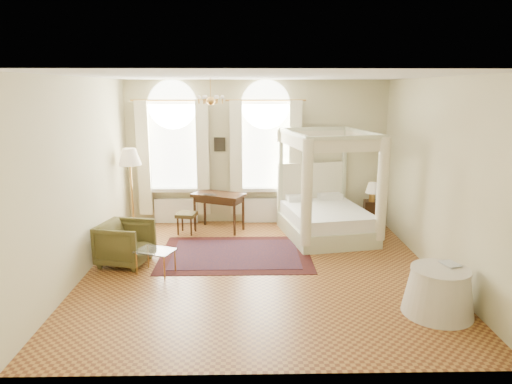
# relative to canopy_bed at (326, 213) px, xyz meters

# --- Properties ---
(ground) EXTENTS (6.00, 6.00, 0.00)m
(ground) POSITION_rel_canopy_bed_xyz_m (-1.46, -1.81, -0.51)
(ground) COLOR #9F6A2E
(ground) RESTS_ON ground
(room_walls) EXTENTS (6.00, 6.00, 6.00)m
(room_walls) POSITION_rel_canopy_bed_xyz_m (-1.46, -1.81, 1.47)
(room_walls) COLOR beige
(room_walls) RESTS_ON ground
(window_left) EXTENTS (1.62, 0.27, 3.29)m
(window_left) POSITION_rel_canopy_bed_xyz_m (-3.36, 1.06, 0.97)
(window_left) COLOR white
(window_left) RESTS_ON room_walls
(window_right) EXTENTS (1.62, 0.27, 3.29)m
(window_right) POSITION_rel_canopy_bed_xyz_m (-1.26, 1.06, 0.97)
(window_right) COLOR white
(window_right) RESTS_ON room_walls
(chandelier) EXTENTS (0.51, 0.45, 0.50)m
(chandelier) POSITION_rel_canopy_bed_xyz_m (-2.36, -0.61, 2.39)
(chandelier) COLOR #B1803B
(chandelier) RESTS_ON room_walls
(wall_pictures) EXTENTS (2.54, 0.03, 0.39)m
(wall_pictures) POSITION_rel_canopy_bed_xyz_m (-1.37, 1.16, 1.38)
(wall_pictures) COLOR black
(wall_pictures) RESTS_ON room_walls
(canopy_bed) EXTENTS (2.05, 2.36, 2.26)m
(canopy_bed) POSITION_rel_canopy_bed_xyz_m (0.00, 0.00, 0.00)
(canopy_bed) COLOR beige
(canopy_bed) RESTS_ON ground
(nightstand) EXTENTS (0.43, 0.40, 0.56)m
(nightstand) POSITION_rel_canopy_bed_xyz_m (1.24, 0.89, -0.23)
(nightstand) COLOR #331C0E
(nightstand) RESTS_ON ground
(nightstand_lamp) EXTENTS (0.30, 0.30, 0.45)m
(nightstand_lamp) POSITION_rel_canopy_bed_xyz_m (1.18, 0.81, 0.34)
(nightstand_lamp) COLOR #B1803B
(nightstand_lamp) RESTS_ON nightstand
(writing_desk) EXTENTS (1.26, 0.99, 0.84)m
(writing_desk) POSITION_rel_canopy_bed_xyz_m (-2.32, 0.51, 0.20)
(writing_desk) COLOR #331C0E
(writing_desk) RESTS_ON ground
(laptop) EXTENTS (0.39, 0.30, 0.03)m
(laptop) POSITION_rel_canopy_bed_xyz_m (-2.49, 0.37, 0.34)
(laptop) COLOR black
(laptop) RESTS_ON writing_desk
(stool) EXTENTS (0.47, 0.47, 0.46)m
(stool) POSITION_rel_canopy_bed_xyz_m (-3.01, 0.29, -0.13)
(stool) COLOR #463E1E
(stool) RESTS_ON ground
(armchair) EXTENTS (1.03, 1.01, 0.78)m
(armchair) POSITION_rel_canopy_bed_xyz_m (-3.88, -1.48, -0.12)
(armchair) COLOR #463F1E
(armchair) RESTS_ON ground
(coffee_table) EXTENTS (0.74, 0.63, 0.42)m
(coffee_table) POSITION_rel_canopy_bed_xyz_m (-3.25, -1.94, -0.13)
(coffee_table) COLOR white
(coffee_table) RESTS_ON ground
(floor_lamp) EXTENTS (0.48, 0.48, 1.88)m
(floor_lamp) POSITION_rel_canopy_bed_xyz_m (-4.16, 0.26, 1.09)
(floor_lamp) COLOR #B1803B
(floor_lamp) RESTS_ON ground
(oriental_rug) EXTENTS (2.86, 2.06, 0.01)m
(oriental_rug) POSITION_rel_canopy_bed_xyz_m (-1.91, -1.04, -0.51)
(oriental_rug) COLOR #3F110F
(oriental_rug) RESTS_ON ground
(side_table) EXTENTS (0.98, 0.98, 0.67)m
(side_table) POSITION_rel_canopy_bed_xyz_m (1.00, -3.44, -0.18)
(side_table) COLOR silver
(side_table) RESTS_ON ground
(book) EXTENTS (0.27, 0.32, 0.03)m
(book) POSITION_rel_canopy_bed_xyz_m (1.09, -3.34, 0.17)
(book) COLOR black
(book) RESTS_ON side_table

